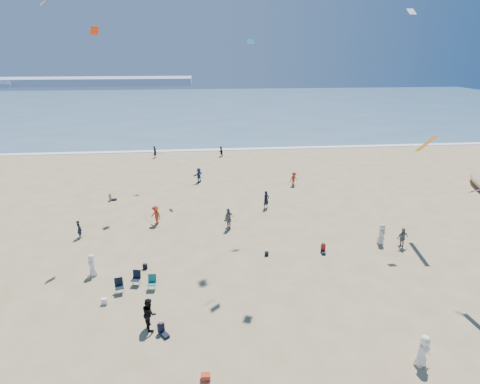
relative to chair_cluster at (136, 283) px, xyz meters
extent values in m
cube|color=#476B84|center=(4.69, 86.12, -0.47)|extent=(220.00, 100.00, 0.06)
cube|color=white|center=(4.69, 36.12, -0.46)|extent=(220.00, 1.20, 0.08)
cube|color=#7A8EA8|center=(-55.31, 161.12, 1.10)|extent=(110.00, 20.00, 3.20)
imported|color=#A62817|center=(14.77, 18.73, 0.29)|extent=(1.17, 0.94, 1.57)
imported|color=#324B8B|center=(3.94, 20.96, 0.37)|extent=(1.38, 1.59, 1.74)
imported|color=black|center=(-5.80, 7.85, 0.26)|extent=(0.64, 0.65, 1.52)
imported|color=white|center=(14.95, -7.72, 0.37)|extent=(0.99, 0.82, 1.74)
imported|color=black|center=(10.55, 12.43, 0.39)|extent=(0.78, 0.72, 1.79)
imported|color=white|center=(-3.21, 1.96, 0.30)|extent=(0.85, 0.93, 1.60)
imported|color=slate|center=(6.57, 8.26, 0.46)|extent=(1.11, 1.15, 1.92)
imported|color=slate|center=(19.91, 3.69, 0.32)|extent=(1.02, 0.57, 1.65)
imported|color=black|center=(-2.43, 32.43, 0.35)|extent=(0.66, 0.74, 1.70)
imported|color=black|center=(7.06, 32.19, 0.26)|extent=(0.93, 0.91, 1.51)
imported|color=black|center=(1.38, -3.71, 0.44)|extent=(0.97, 1.10, 1.88)
imported|color=silver|center=(18.51, 4.39, 0.36)|extent=(0.64, 0.89, 1.72)
imported|color=#A83318|center=(0.23, 9.80, 0.37)|extent=(1.27, 1.24, 1.74)
cube|color=white|center=(-1.68, -1.36, -0.30)|extent=(0.35, 0.20, 0.40)
cube|color=black|center=(0.24, 2.43, -0.31)|extent=(0.30, 0.22, 0.38)
cube|color=red|center=(4.41, -7.58, -0.35)|extent=(0.45, 0.30, 0.30)
cube|color=black|center=(9.12, 3.40, -0.33)|extent=(0.28, 0.18, 0.34)
cube|color=#24A4C7|center=(9.50, 17.49, 14.83)|extent=(0.69, 0.50, 0.40)
cube|color=red|center=(-2.97, 9.50, 15.40)|extent=(0.61, 0.75, 0.58)
cube|color=#502891|center=(4.40, 21.05, 16.12)|extent=(0.61, 0.91, 0.35)
cube|color=yellow|center=(-6.95, 11.36, 17.38)|extent=(0.74, 0.91, 0.33)
cube|color=white|center=(21.20, 9.84, 16.90)|extent=(0.64, 0.64, 0.46)
cube|color=orange|center=(22.16, 6.33, 7.13)|extent=(0.35, 2.64, 1.87)
camera|label=1|loc=(4.73, -21.04, 13.99)|focal=28.00mm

